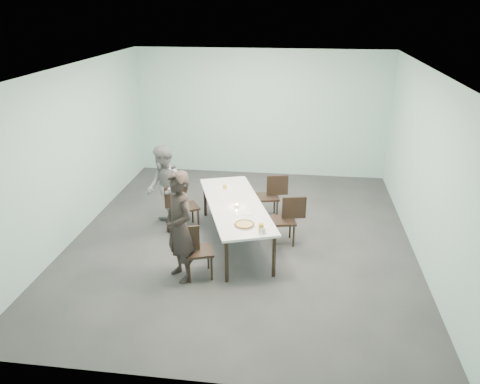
# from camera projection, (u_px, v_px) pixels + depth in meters

# --- Properties ---
(ground) EXTENTS (7.00, 7.00, 0.00)m
(ground) POSITION_uv_depth(u_px,v_px,m) (242.00, 238.00, 8.50)
(ground) COLOR #333335
(ground) RESTS_ON ground
(room_shell) EXTENTS (6.02, 7.02, 3.01)m
(room_shell) POSITION_uv_depth(u_px,v_px,m) (242.00, 129.00, 7.73)
(room_shell) COLOR #A9D4D0
(room_shell) RESTS_ON ground
(table) EXTENTS (1.70, 2.75, 0.75)m
(table) POSITION_uv_depth(u_px,v_px,m) (235.00, 207.00, 8.09)
(table) COLOR white
(table) RESTS_ON ground
(chair_near_left) EXTENTS (0.65, 0.54, 0.87)m
(chair_near_left) POSITION_uv_depth(u_px,v_px,m) (193.00, 248.00, 7.14)
(chair_near_left) COLOR black
(chair_near_left) RESTS_ON ground
(chair_far_left) EXTENTS (0.64, 0.58, 0.87)m
(chair_far_left) POSITION_uv_depth(u_px,v_px,m) (182.00, 204.00, 8.67)
(chair_far_left) COLOR black
(chair_far_left) RESTS_ON ground
(chair_near_right) EXTENTS (0.64, 0.50, 0.87)m
(chair_near_right) POSITION_uv_depth(u_px,v_px,m) (287.00, 217.00, 8.16)
(chair_near_right) COLOR black
(chair_near_right) RESTS_ON ground
(chair_far_right) EXTENTS (0.65, 0.50, 0.87)m
(chair_far_right) POSITION_uv_depth(u_px,v_px,m) (272.00, 193.00, 9.14)
(chair_far_right) COLOR black
(chair_far_right) RESTS_ON ground
(diner_near) EXTENTS (0.74, 0.75, 1.74)m
(diner_near) POSITION_uv_depth(u_px,v_px,m) (179.00, 227.00, 6.97)
(diner_near) COLOR black
(diner_near) RESTS_ON ground
(diner_far) EXTENTS (0.90, 0.97, 1.60)m
(diner_far) POSITION_uv_depth(u_px,v_px,m) (164.00, 188.00, 8.58)
(diner_far) COLOR slate
(diner_far) RESTS_ON ground
(pizza) EXTENTS (0.34, 0.34, 0.04)m
(pizza) POSITION_uv_depth(u_px,v_px,m) (244.00, 224.00, 7.27)
(pizza) COLOR white
(pizza) RESTS_ON table
(side_plate) EXTENTS (0.18, 0.18, 0.01)m
(side_plate) POSITION_uv_depth(u_px,v_px,m) (247.00, 213.00, 7.69)
(side_plate) COLOR white
(side_plate) RESTS_ON table
(beer_glass) EXTENTS (0.08, 0.08, 0.15)m
(beer_glass) POSITION_uv_depth(u_px,v_px,m) (261.00, 228.00, 7.03)
(beer_glass) COLOR gold
(beer_glass) RESTS_ON table
(water_tumbler) EXTENTS (0.08, 0.08, 0.09)m
(water_tumbler) POSITION_uv_depth(u_px,v_px,m) (263.00, 231.00, 7.02)
(water_tumbler) COLOR silver
(water_tumbler) RESTS_ON table
(tealight) EXTENTS (0.06, 0.06, 0.05)m
(tealight) POSITION_uv_depth(u_px,v_px,m) (237.00, 206.00, 7.93)
(tealight) COLOR silver
(tealight) RESTS_ON table
(amber_tumbler) EXTENTS (0.07, 0.07, 0.08)m
(amber_tumbler) POSITION_uv_depth(u_px,v_px,m) (225.00, 187.00, 8.68)
(amber_tumbler) COLOR gold
(amber_tumbler) RESTS_ON table
(menu) EXTENTS (0.36, 0.31, 0.01)m
(menu) POSITION_uv_depth(u_px,v_px,m) (224.00, 188.00, 8.73)
(menu) COLOR silver
(menu) RESTS_ON table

